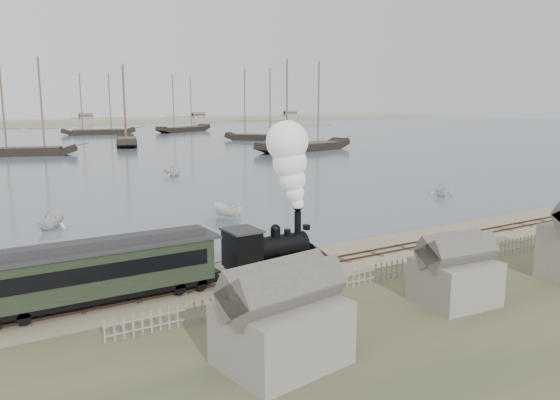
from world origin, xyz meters
TOP-DOWN VIEW (x-y plane):
  - ground at (0.00, 0.00)m, footprint 600.00×600.00m
  - harbor_water at (0.00, 170.00)m, footprint 600.00×336.00m
  - rail_track at (0.00, -2.00)m, footprint 120.00×1.80m
  - picket_fence_west at (-6.50, -7.00)m, footprint 19.00×0.10m
  - picket_fence_east at (12.50, -7.50)m, footprint 15.00×0.10m
  - shed_left at (-10.00, -13.00)m, footprint 5.00×4.00m
  - shed_mid at (2.00, -12.00)m, footprint 4.00×3.50m
  - locomotive at (-2.64, -2.00)m, footprint 7.69×2.87m
  - passenger_coach at (-14.82, -2.00)m, footprint 13.47×2.60m
  - beached_dinghy at (-2.67, -0.07)m, footprint 4.12×4.89m
  - rowboat_1 at (-14.09, 18.87)m, footprint 4.38×4.47m
  - rowboat_2 at (1.29, 14.99)m, footprint 3.71×2.83m
  - rowboat_3 at (21.42, 33.61)m, footprint 2.68×3.57m
  - rowboat_4 at (28.26, 12.65)m, footprint 4.03×3.82m
  - rowboat_5 at (26.42, 44.29)m, footprint 3.74×2.75m
  - rowboat_7 at (7.37, 45.81)m, footprint 4.10×3.98m
  - schooner_2 at (-6.80, 90.34)m, footprint 19.15×10.04m
  - schooner_3 at (18.00, 106.14)m, footprint 10.99×23.29m
  - schooner_4 at (47.46, 69.53)m, footprint 26.59×11.14m
  - schooner_5 at (54.72, 103.01)m, footprint 16.22×17.70m
  - schooner_8 at (22.72, 153.51)m, footprint 23.77×8.63m
  - schooner_9 at (53.23, 155.15)m, footprint 24.54×16.58m

SIDE VIEW (x-z plane):
  - ground at x=0.00m, z-range 0.00..0.00m
  - picket_fence_west at x=-6.50m, z-range -0.60..0.60m
  - picket_fence_east at x=12.50m, z-range -0.60..0.60m
  - shed_left at x=-10.00m, z-range -2.05..2.05m
  - shed_mid at x=2.00m, z-range -1.80..1.80m
  - harbor_water at x=0.00m, z-range 0.00..0.06m
  - rail_track at x=0.00m, z-range -0.04..0.12m
  - rowboat_3 at x=21.42m, z-range 0.06..0.76m
  - beached_dinghy at x=-2.67m, z-range 0.00..0.86m
  - rowboat_2 at x=1.29m, z-range 0.06..1.41m
  - rowboat_5 at x=26.42m, z-range 0.06..1.42m
  - rowboat_7 at x=7.37m, z-range 0.06..1.71m
  - rowboat_4 at x=28.26m, z-range 0.06..1.73m
  - rowboat_1 at x=-14.09m, z-range 0.06..1.84m
  - passenger_coach at x=-14.82m, z-range 0.44..3.71m
  - locomotive at x=-2.64m, z-range -0.37..9.21m
  - schooner_2 at x=-6.80m, z-range 0.06..20.06m
  - schooner_3 at x=18.00m, z-range 0.06..20.06m
  - schooner_4 at x=47.46m, z-range 0.06..20.06m
  - schooner_5 at x=54.72m, z-range 0.06..20.06m
  - schooner_8 at x=22.72m, z-range 0.06..20.06m
  - schooner_9 at x=53.23m, z-range 0.06..20.06m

